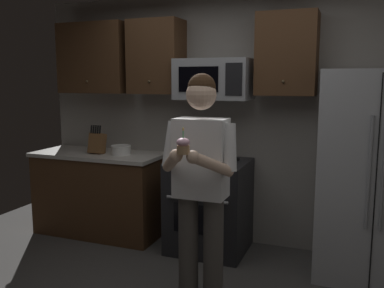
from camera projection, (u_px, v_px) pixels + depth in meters
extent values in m
cube|color=gray|center=(235.00, 120.00, 4.42)|extent=(4.40, 0.10, 2.60)
cube|color=black|center=(209.00, 206.00, 4.24)|extent=(0.76, 0.66, 0.92)
cube|color=black|center=(198.00, 220.00, 3.93)|extent=(0.48, 0.01, 0.28)
cylinder|color=#99999E|center=(197.00, 200.00, 3.88)|extent=(0.60, 0.03, 0.03)
cylinder|color=black|center=(187.00, 162.00, 4.10)|extent=(0.18, 0.18, 0.01)
cylinder|color=black|center=(223.00, 164.00, 3.97)|extent=(0.18, 0.18, 0.01)
cylinder|color=black|center=(197.00, 157.00, 4.36)|extent=(0.18, 0.18, 0.01)
cylinder|color=black|center=(231.00, 159.00, 4.23)|extent=(0.18, 0.18, 0.01)
cube|color=#9EA0A5|center=(214.00, 79.00, 4.16)|extent=(0.74, 0.40, 0.40)
cube|color=black|center=(198.00, 79.00, 4.00)|extent=(0.40, 0.01, 0.24)
cube|color=black|center=(234.00, 79.00, 3.88)|extent=(0.16, 0.01, 0.30)
cube|color=#B7BABF|center=(374.00, 176.00, 3.60)|extent=(0.90, 0.72, 1.80)
cylinder|color=gray|center=(369.00, 173.00, 3.25)|extent=(0.02, 0.02, 0.90)
cylinder|color=gray|center=(384.00, 174.00, 3.22)|extent=(0.02, 0.02, 0.90)
cube|color=black|center=(376.00, 186.00, 3.26)|extent=(0.01, 0.01, 1.74)
cube|color=#4C301C|center=(96.00, 58.00, 4.67)|extent=(0.80, 0.34, 0.76)
sphere|color=brown|center=(87.00, 81.00, 4.54)|extent=(0.03, 0.03, 0.03)
cube|color=#4C301C|center=(157.00, 57.00, 4.40)|extent=(0.55, 0.34, 0.76)
sphere|color=brown|center=(149.00, 81.00, 4.27)|extent=(0.03, 0.03, 0.03)
cube|color=#4C301C|center=(287.00, 54.00, 3.92)|extent=(0.55, 0.34, 0.76)
sphere|color=brown|center=(283.00, 81.00, 3.79)|extent=(0.03, 0.03, 0.03)
cube|color=#4C301C|center=(100.00, 195.00, 4.72)|extent=(1.40, 0.62, 0.88)
cube|color=beige|center=(99.00, 154.00, 4.65)|extent=(1.44, 0.66, 0.04)
cube|color=brown|center=(97.00, 143.00, 4.58)|extent=(0.16, 0.15, 0.24)
cylinder|color=black|center=(91.00, 129.00, 4.56)|extent=(0.02, 0.04, 0.09)
cylinder|color=black|center=(93.00, 129.00, 4.55)|extent=(0.02, 0.04, 0.09)
cylinder|color=black|center=(96.00, 129.00, 4.54)|extent=(0.02, 0.04, 0.09)
cylinder|color=black|center=(98.00, 130.00, 4.53)|extent=(0.02, 0.04, 0.09)
cylinder|color=black|center=(100.00, 130.00, 4.52)|extent=(0.02, 0.04, 0.09)
cylinder|color=white|center=(121.00, 150.00, 4.51)|extent=(0.21, 0.21, 0.09)
torus|color=white|center=(121.00, 146.00, 4.50)|extent=(0.22, 0.22, 0.01)
cylinder|color=#4C4742|center=(188.00, 250.00, 3.21)|extent=(0.15, 0.15, 0.86)
cylinder|color=#4C4742|center=(213.00, 254.00, 3.13)|extent=(0.15, 0.15, 0.86)
cube|color=white|center=(201.00, 158.00, 3.06)|extent=(0.38, 0.22, 0.58)
sphere|color=beige|center=(201.00, 95.00, 2.99)|extent=(0.22, 0.22, 0.22)
sphere|color=#382314|center=(202.00, 88.00, 2.99)|extent=(0.20, 0.20, 0.20)
cylinder|color=white|center=(171.00, 144.00, 3.10)|extent=(0.15, 0.18, 0.35)
cylinder|color=beige|center=(172.00, 162.00, 2.94)|extent=(0.26, 0.33, 0.21)
sphere|color=beige|center=(176.00, 156.00, 2.78)|extent=(0.09, 0.09, 0.09)
cylinder|color=white|center=(230.00, 148.00, 2.94)|extent=(0.15, 0.18, 0.35)
cylinder|color=beige|center=(212.00, 165.00, 2.83)|extent=(0.26, 0.33, 0.21)
sphere|color=beige|center=(193.00, 157.00, 2.74)|extent=(0.09, 0.09, 0.09)
cylinder|color=#A87F56|center=(183.00, 150.00, 2.73)|extent=(0.08, 0.08, 0.06)
ellipsoid|color=#F2B2CC|center=(183.00, 142.00, 2.72)|extent=(0.09, 0.09, 0.06)
cylinder|color=#4CBF66|center=(183.00, 135.00, 2.72)|extent=(0.01, 0.01, 0.06)
ellipsoid|color=#FFD159|center=(183.00, 129.00, 2.71)|extent=(0.01, 0.01, 0.02)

